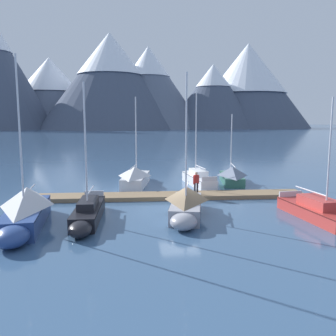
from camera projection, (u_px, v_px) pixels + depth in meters
ground_plane at (179, 211)px, 22.73m from camera, size 700.00×700.00×0.00m
mountain_central_massif at (50, 91)px, 239.39m from camera, size 77.80×77.80×47.25m
mountain_shoulder_ridge at (110, 79)px, 215.99m from camera, size 87.53×87.53×58.06m
mountain_east_summit at (149, 86)px, 226.06m from camera, size 71.58×71.58×51.89m
mountain_rear_spur at (213, 96)px, 227.33m from camera, size 61.25×61.25×40.92m
mountain_north_horn at (247, 83)px, 244.00m from camera, size 85.97×85.97×57.45m
dock at (171, 196)px, 26.64m from camera, size 20.39×2.93×0.30m
sailboat_nearest_berth at (25, 209)px, 19.41m from camera, size 2.49×7.79×9.24m
sailboat_second_berth at (87, 213)px, 20.27m from camera, size 1.63×6.90×7.95m
sailboat_mid_dock_port at (136, 176)px, 31.72m from camera, size 3.07×7.03×7.86m
sailboat_mid_dock_starboard at (186, 203)px, 21.38m from camera, size 3.06×6.49×8.56m
sailboat_far_berth at (197, 178)px, 32.02m from camera, size 2.06×7.29×8.42m
sailboat_outer_slip at (231, 175)px, 32.75m from camera, size 2.71×6.20×6.38m
sailboat_end_of_dock at (322, 212)px, 20.53m from camera, size 2.42×7.06×7.12m
person_on_dock at (196, 182)px, 26.40m from camera, size 0.52×0.39×1.69m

